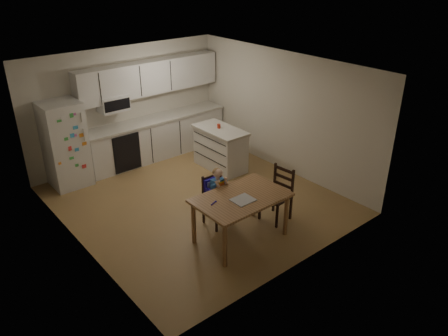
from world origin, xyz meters
TOP-DOWN VIEW (x-y plane):
  - room at (0.00, 0.48)m, footprint 4.52×5.01m
  - refrigerator at (-1.55, 2.15)m, footprint 0.72×0.70m
  - kitchen_run at (0.50, 2.24)m, footprint 3.37×0.62m
  - kitchen_island at (1.24, 0.80)m, footprint 0.64×1.22m
  - red_cup at (1.24, 0.85)m, footprint 0.07×0.07m
  - dining_table at (-0.19, -1.46)m, footprint 1.45×0.93m
  - napkin at (-0.24, -1.56)m, footprint 0.33×0.29m
  - toddler_spoon at (-0.65, -1.35)m, footprint 0.12×0.06m
  - chair_booster at (-0.19, -0.84)m, footprint 0.40×0.40m
  - chair_side at (0.76, -1.40)m, footprint 0.46×0.46m

SIDE VIEW (x-z plane):
  - kitchen_island at x=1.24m, z-range 0.00..0.90m
  - chair_side at x=0.76m, z-range 0.06..1.01m
  - chair_booster at x=-0.19m, z-range 0.11..1.15m
  - dining_table at x=-0.19m, z-range 0.28..1.06m
  - napkin at x=-0.24m, z-range 0.78..0.79m
  - toddler_spoon at x=-0.65m, z-range 0.78..0.79m
  - refrigerator at x=-1.55m, z-range 0.00..1.70m
  - kitchen_run at x=0.50m, z-range -0.20..1.95m
  - red_cup at x=1.24m, z-range 0.90..0.99m
  - room at x=0.00m, z-range -0.01..2.51m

